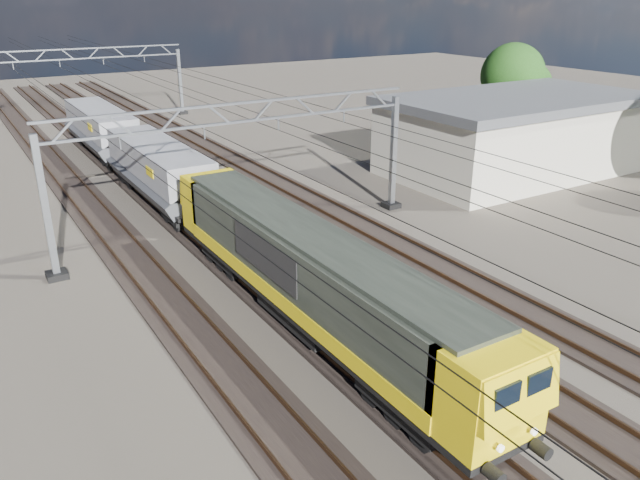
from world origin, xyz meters
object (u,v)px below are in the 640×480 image
catenary_gantry_far (85,83)px  hopper_wagon_mid (101,127)px  locomotive (309,272)px  tree_far (517,78)px  industrial_shed (516,133)px  catenary_gantry_mid (244,166)px  hopper_wagon_lead (159,168)px

catenary_gantry_far → hopper_wagon_mid: bearing=-98.2°
locomotive → tree_far: 37.87m
locomotive → hopper_wagon_mid: size_ratio=1.62×
locomotive → industrial_shed: size_ratio=1.13×
hopper_wagon_mid → tree_far: size_ratio=1.60×
hopper_wagon_mid → industrial_shed: industrial_shed is taller
hopper_wagon_mid → industrial_shed: bearing=-40.0°
catenary_gantry_mid → tree_far: (30.32, 9.79, 1.26)m
hopper_wagon_lead → catenary_gantry_mid: bearing=-75.9°
catenary_gantry_far → locomotive: bearing=-92.5°
catenary_gantry_mid → hopper_wagon_lead: 8.37m
catenary_gantry_mid → tree_far: 31.88m
catenary_gantry_mid → tree_far: bearing=17.9°
catenary_gantry_far → hopper_wagon_mid: size_ratio=1.53×
hopper_wagon_mid → tree_far: (32.32, -12.36, 2.94)m
catenary_gantry_mid → tree_far: tree_far is taller
locomotive → tree_far: tree_far is taller
catenary_gantry_mid → hopper_wagon_mid: bearing=95.2°
catenary_gantry_far → tree_far: bearing=-40.8°
locomotive → industrial_shed: bearing=26.1°
tree_far → catenary_gantry_mid: bearing=-162.1°
locomotive → industrial_shed: industrial_shed is taller
hopper_wagon_lead → hopper_wagon_mid: size_ratio=1.00×
catenary_gantry_far → tree_far: size_ratio=2.45×
catenary_gantry_far → tree_far: tree_far is taller
industrial_shed → locomotive: bearing=-153.9°
hopper_wagon_mid → hopper_wagon_lead: bearing=-90.0°
catenary_gantry_mid → locomotive: size_ratio=0.94×
industrial_shed → catenary_gantry_mid: bearing=-174.8°
locomotive → hopper_wagon_mid: 31.90m
catenary_gantry_mid → catenary_gantry_far: size_ratio=1.00×
locomotive → industrial_shed: (24.00, 11.75, 0.40)m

